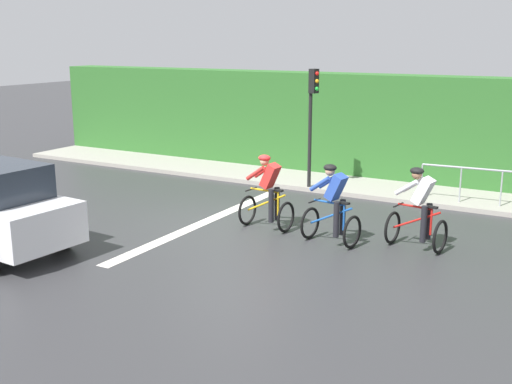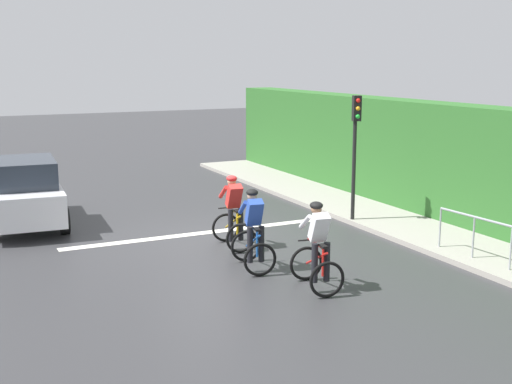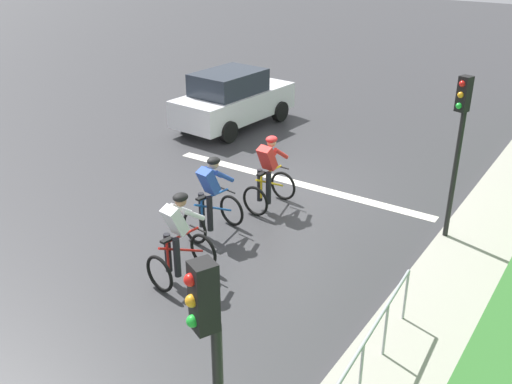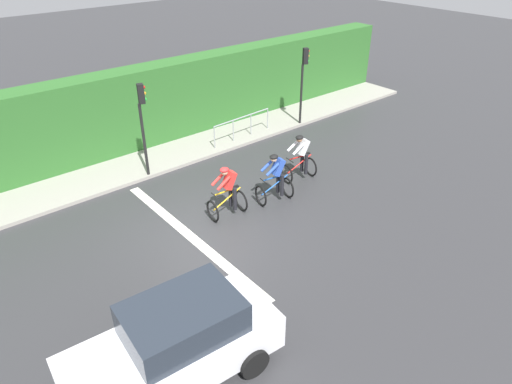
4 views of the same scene
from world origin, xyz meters
The scene contains 10 objects.
ground_plane centered at (0.00, 0.00, 0.00)m, with size 80.00×80.00×0.00m, color #333335.
sidewalk_kerb centered at (-5.17, 2.00, 0.06)m, with size 2.80×25.11×0.12m, color #9E998E.
road_marking_stop_line centered at (0.00, -0.57, 0.00)m, with size 7.00×0.30×0.01m, color silver.
cyclist_lead centered at (-0.43, 4.22, 0.80)m, with size 0.83×1.17×1.66m.
cyclist_second centered at (0.11, 2.60, 0.80)m, with size 0.85×1.18×1.66m.
cyclist_mid centered at (-0.17, 0.94, 0.80)m, with size 0.76×1.13×1.66m.
car_white centered at (3.82, -3.27, 0.87)m, with size 2.12×4.22×1.76m.
traffic_light_near_crossing centered at (-3.88, 0.27, 2.22)m, with size 0.25×0.31×3.34m.
traffic_light_far_junction centered at (-3.88, 7.68, 2.22)m, with size 0.27×0.30×3.34m.
pedestrian_railing_kerbside centered at (-4.27, 4.70, 0.77)m, with size 0.24×2.92×1.03m.
Camera 3 is at (-6.37, 10.71, 5.77)m, focal length 40.60 mm.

